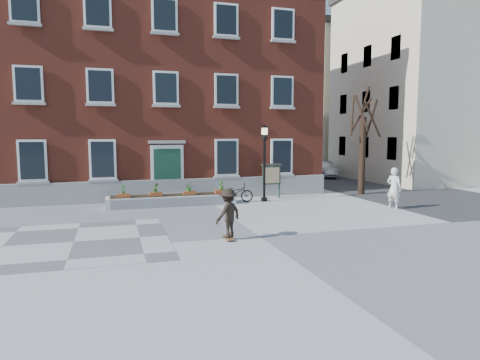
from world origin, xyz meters
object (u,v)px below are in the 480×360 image
object	(u,v)px
bystander	(394,188)
skateboarder	(228,213)
parked_car	(323,169)
lamp_post	(264,152)
bicycle	(235,193)
notice_board	(272,175)

from	to	relation	value
bystander	skateboarder	size ratio (longest dim) A/B	1.14
parked_car	lamp_post	size ratio (longest dim) A/B	0.97
parked_car	skateboarder	world-z (taller)	skateboarder
parked_car	lamp_post	xyz separation A→B (m)	(-8.77, -10.33, 1.91)
lamp_post	skateboarder	distance (m)	8.36
lamp_post	skateboarder	world-z (taller)	lamp_post
bicycle	bystander	bearing A→B (deg)	-107.53
parked_car	notice_board	bearing A→B (deg)	-120.82
parked_car	bystander	world-z (taller)	bystander
bicycle	notice_board	world-z (taller)	notice_board
notice_board	lamp_post	bearing A→B (deg)	-129.30
bicycle	parked_car	world-z (taller)	parked_car
bystander	notice_board	world-z (taller)	bystander
bystander	bicycle	bearing A→B (deg)	31.88
bicycle	skateboarder	distance (m)	7.81
parked_car	skateboarder	xyz separation A→B (m)	(-12.63, -17.55, 0.25)
skateboarder	bicycle	bearing A→B (deg)	72.49
parked_car	bicycle	bearing A→B (deg)	-125.84
bicycle	parked_car	bearing A→B (deg)	-31.25
bicycle	skateboarder	world-z (taller)	skateboarder
bystander	skateboarder	distance (m)	9.49
lamp_post	bicycle	bearing A→B (deg)	172.15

